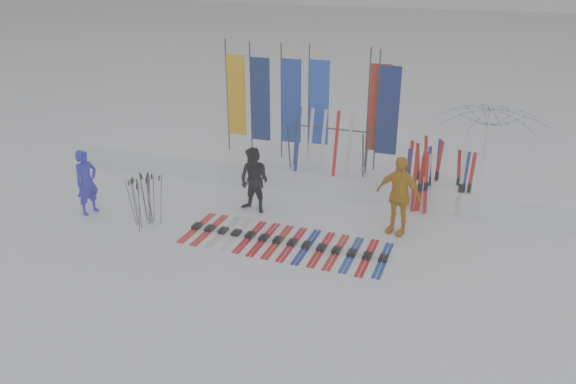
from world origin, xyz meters
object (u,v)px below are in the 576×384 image
at_px(tent_canopy, 485,152).
at_px(ski_row, 285,242).
at_px(person_blue, 87,182).
at_px(ski_rack, 328,143).
at_px(person_black, 254,180).
at_px(person_yellow, 399,195).

xyz_separation_m(tent_canopy, ski_row, (-3.95, -4.18, -1.24)).
bearing_deg(person_blue, ski_rack, -41.90).
distance_m(person_blue, ski_rack, 6.14).
relative_size(person_black, tent_canopy, 0.58).
xyz_separation_m(person_blue, ski_rack, (5.14, 3.32, 0.57)).
distance_m(person_yellow, tent_canopy, 3.29).
distance_m(ski_row, ski_rack, 3.44).
xyz_separation_m(person_black, ski_rack, (1.34, 1.82, 0.56)).
bearing_deg(person_yellow, person_blue, -151.53).
relative_size(ski_row, ski_rack, 2.25).
relative_size(person_yellow, ski_row, 0.41).
bearing_deg(ski_rack, ski_row, -90.70).
bearing_deg(person_yellow, tent_canopy, 74.87).
bearing_deg(person_blue, person_yellow, -62.83).
height_order(person_blue, tent_canopy, tent_canopy).
xyz_separation_m(person_blue, tent_canopy, (9.05, 4.33, 0.45)).
bearing_deg(tent_canopy, ski_rack, -165.45).
height_order(person_yellow, ski_rack, person_yellow).
relative_size(person_black, person_yellow, 0.88).
bearing_deg(person_blue, tent_canopy, -49.16).
distance_m(person_yellow, ski_row, 2.77).
relative_size(person_blue, tent_canopy, 0.58).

